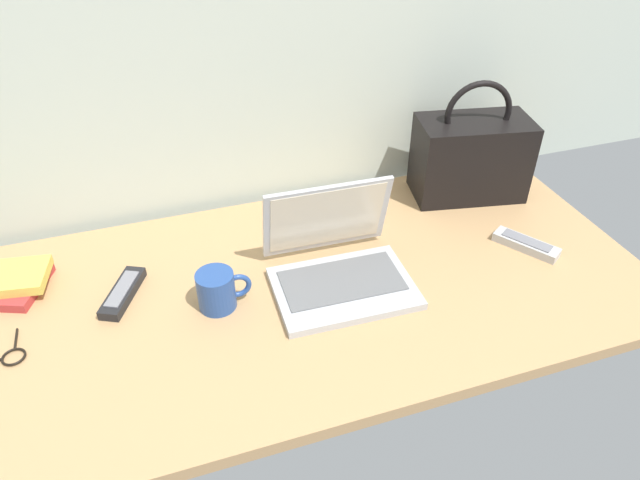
{
  "coord_description": "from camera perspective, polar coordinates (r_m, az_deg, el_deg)",
  "views": [
    {
      "loc": [
        -0.28,
        -0.96,
        0.9
      ],
      "look_at": [
        0.04,
        0.0,
        0.15
      ],
      "focal_mm": 32.38,
      "sensor_mm": 36.0,
      "label": 1
    }
  ],
  "objects": [
    {
      "name": "remote_control_far",
      "position": [
        1.36,
        -18.91,
        -4.94
      ],
      "size": [
        0.11,
        0.16,
        0.02
      ],
      "color": "black",
      "rests_on": "desk"
    },
    {
      "name": "desk",
      "position": [
        1.33,
        -1.66,
        -4.99
      ],
      "size": [
        1.6,
        0.76,
        0.03
      ],
      "color": "tan",
      "rests_on": "ground"
    },
    {
      "name": "handbag",
      "position": [
        1.64,
        14.68,
        8.02
      ],
      "size": [
        0.32,
        0.21,
        0.33
      ],
      "color": "black",
      "rests_on": "desk"
    },
    {
      "name": "book_stack",
      "position": [
        1.48,
        -28.7,
        -3.66
      ],
      "size": [
        0.2,
        0.2,
        0.04
      ],
      "color": "#B23333",
      "rests_on": "desk"
    },
    {
      "name": "laptop",
      "position": [
        1.31,
        1.76,
        -2.29
      ],
      "size": [
        0.32,
        0.28,
        0.21
      ],
      "color": "#B2B5BA",
      "rests_on": "desk"
    },
    {
      "name": "remote_control_near",
      "position": [
        1.51,
        19.7,
        -0.4
      ],
      "size": [
        0.13,
        0.16,
        0.02
      ],
      "color": "#B7B7B7",
      "rests_on": "desk"
    },
    {
      "name": "coffee_mug",
      "position": [
        1.26,
        -10.09,
        -4.85
      ],
      "size": [
        0.12,
        0.08,
        0.09
      ],
      "color": "#26478C",
      "rests_on": "desk"
    }
  ]
}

